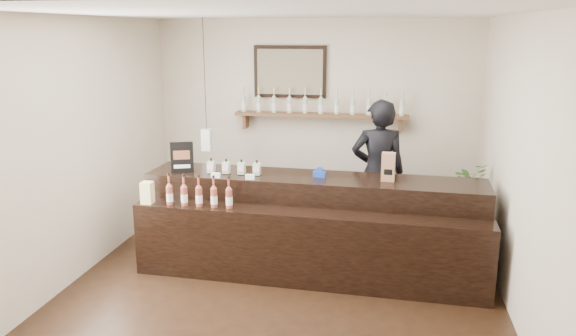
{
  "coord_description": "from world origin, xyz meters",
  "views": [
    {
      "loc": [
        1.04,
        -5.3,
        2.65
      ],
      "look_at": [
        -0.05,
        0.7,
        1.14
      ],
      "focal_mm": 35.0,
      "sensor_mm": 36.0,
      "label": 1
    }
  ],
  "objects": [
    {
      "name": "shopkeeper",
      "position": [
        0.93,
        1.55,
        1.04
      ],
      "size": [
        0.83,
        0.62,
        2.08
      ],
      "primitive_type": "imported",
      "rotation": [
        0.0,
        0.0,
        3.32
      ],
      "color": "black",
      "rests_on": "ground"
    },
    {
      "name": "ground",
      "position": [
        0.0,
        0.0,
        0.0
      ],
      "size": [
        5.0,
        5.0,
        0.0
      ],
      "primitive_type": "plane",
      "color": "black",
      "rests_on": "ground"
    },
    {
      "name": "counter",
      "position": [
        0.23,
        0.56,
        0.5
      ],
      "size": [
        3.81,
        1.15,
        1.23
      ],
      "color": "black",
      "rests_on": "ground"
    },
    {
      "name": "promo_sign",
      "position": [
        -1.26,
        0.6,
        1.24
      ],
      "size": [
        0.25,
        0.1,
        0.36
      ],
      "color": "black",
      "rests_on": "counter"
    },
    {
      "name": "tape_dispenser",
      "position": [
        0.3,
        0.68,
        1.1
      ],
      "size": [
        0.15,
        0.07,
        0.12
      ],
      "color": "#173CA1",
      "rests_on": "counter"
    },
    {
      "name": "side_cabinet",
      "position": [
        2.0,
        1.37,
        0.36
      ],
      "size": [
        0.44,
        0.55,
        0.72
      ],
      "color": "brown",
      "rests_on": "ground"
    },
    {
      "name": "room_shell",
      "position": [
        0.0,
        0.0,
        1.7
      ],
      "size": [
        5.0,
        5.0,
        5.0
      ],
      "color": "beige",
      "rests_on": "ground"
    },
    {
      "name": "paper_bag",
      "position": [
        1.05,
        0.66,
        1.21
      ],
      "size": [
        0.15,
        0.12,
        0.31
      ],
      "color": "#8F6645",
      "rests_on": "counter"
    },
    {
      "name": "back_wall_decor",
      "position": [
        -0.15,
        2.37,
        1.76
      ],
      "size": [
        2.66,
        0.96,
        1.69
      ],
      "color": "brown",
      "rests_on": "ground"
    },
    {
      "name": "potted_plant",
      "position": [
        2.0,
        1.37,
        0.93
      ],
      "size": [
        0.49,
        0.48,
        0.42
      ],
      "primitive_type": "imported",
      "rotation": [
        0.0,
        0.0,
        0.57
      ],
      "color": "#406F2C",
      "rests_on": "side_cabinet"
    }
  ]
}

